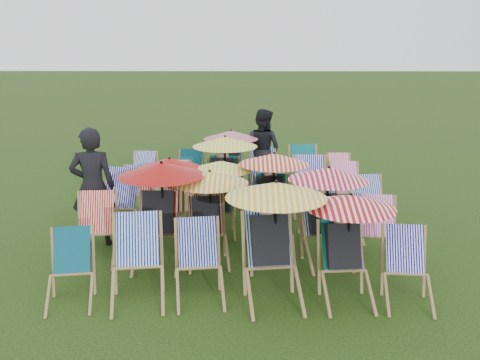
{
  "coord_description": "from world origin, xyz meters",
  "views": [
    {
      "loc": [
        0.05,
        -8.24,
        3.09
      ],
      "look_at": [
        -0.05,
        0.17,
        0.9
      ],
      "focal_mm": 40.0,
      "sensor_mm": 36.0,
      "label": 1
    }
  ],
  "objects_px": {
    "deckchair_29": "(341,176)",
    "person_rear": "(263,150)",
    "deckchair_5": "(408,269)",
    "person_left": "(93,187)",
    "deckchair_0": "(70,270)"
  },
  "relations": [
    {
      "from": "deckchair_0",
      "to": "deckchair_5",
      "type": "bearing_deg",
      "value": -8.4
    },
    {
      "from": "deckchair_29",
      "to": "person_rear",
      "type": "bearing_deg",
      "value": 162.91
    },
    {
      "from": "deckchair_0",
      "to": "person_rear",
      "type": "distance_m",
      "value": 5.77
    },
    {
      "from": "deckchair_0",
      "to": "deckchair_5",
      "type": "height_order",
      "value": "deckchair_5"
    },
    {
      "from": "deckchair_29",
      "to": "deckchair_5",
      "type": "bearing_deg",
      "value": -90.8
    },
    {
      "from": "deckchair_29",
      "to": "person_rear",
      "type": "distance_m",
      "value": 1.72
    },
    {
      "from": "deckchair_5",
      "to": "person_rear",
      "type": "bearing_deg",
      "value": 112.2
    },
    {
      "from": "person_left",
      "to": "person_rear",
      "type": "bearing_deg",
      "value": -137.06
    },
    {
      "from": "person_rear",
      "to": "deckchair_0",
      "type": "bearing_deg",
      "value": 99.48
    },
    {
      "from": "deckchair_0",
      "to": "person_left",
      "type": "distance_m",
      "value": 2.01
    },
    {
      "from": "deckchair_29",
      "to": "person_left",
      "type": "xyz_separation_m",
      "value": [
        -4.29,
        -2.8,
        0.52
      ]
    },
    {
      "from": "deckchair_29",
      "to": "person_left",
      "type": "height_order",
      "value": "person_left"
    },
    {
      "from": "deckchair_5",
      "to": "deckchair_29",
      "type": "height_order",
      "value": "deckchair_5"
    },
    {
      "from": "deckchair_29",
      "to": "person_rear",
      "type": "relative_size",
      "value": 0.48
    },
    {
      "from": "deckchair_5",
      "to": "person_left",
      "type": "bearing_deg",
      "value": 161.11
    }
  ]
}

